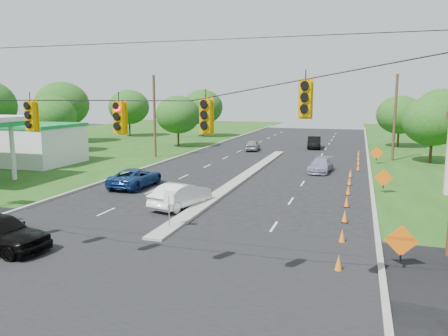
% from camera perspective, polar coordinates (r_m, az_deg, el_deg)
% --- Properties ---
extents(ground, '(160.00, 160.00, 0.00)m').
position_cam_1_polar(ground, '(17.71, -15.35, -13.35)').
color(ground, black).
rests_on(ground, ground).
extents(cross_street, '(160.00, 14.00, 0.02)m').
position_cam_1_polar(cross_street, '(17.71, -15.35, -13.35)').
color(cross_street, black).
rests_on(cross_street, ground).
extents(curb_left, '(0.25, 110.00, 0.16)m').
position_cam_1_polar(curb_left, '(48.15, -6.36, 1.26)').
color(curb_left, gray).
rests_on(curb_left, ground).
extents(curb_right, '(0.25, 110.00, 0.16)m').
position_cam_1_polar(curb_right, '(44.21, 18.41, 0.11)').
color(curb_right, gray).
rests_on(curb_right, ground).
extents(median, '(1.00, 34.00, 0.18)m').
position_cam_1_polar(median, '(36.46, 2.60, -1.30)').
color(median, gray).
rests_on(median, ground).
extents(median_sign, '(0.55, 0.06, 2.05)m').
position_cam_1_polar(median_sign, '(22.28, -7.20, -4.41)').
color(median_sign, gray).
rests_on(median_sign, ground).
extents(signal_span, '(25.60, 0.32, 9.00)m').
position_cam_1_polar(signal_span, '(15.68, -18.24, 2.42)').
color(signal_span, '#422D1C').
rests_on(signal_span, ground).
extents(utility_pole_far_left, '(0.28, 0.28, 9.00)m').
position_cam_1_polar(utility_pole_far_left, '(48.74, -9.06, 6.61)').
color(utility_pole_far_left, '#422D1C').
rests_on(utility_pole_far_left, ground).
extents(utility_pole_far_right, '(0.28, 0.28, 9.00)m').
position_cam_1_polar(utility_pole_far_right, '(48.86, 21.41, 6.09)').
color(utility_pole_far_right, '#422D1C').
rests_on(utility_pole_far_right, ground).
extents(gas_station, '(18.40, 19.70, 5.20)m').
position_cam_1_polar(gas_station, '(47.27, -26.64, 3.31)').
color(gas_station, white).
rests_on(gas_station, ground).
extents(cone_0, '(0.32, 0.32, 0.70)m').
position_cam_1_polar(cone_0, '(17.87, 14.73, -11.91)').
color(cone_0, orange).
rests_on(cone_0, ground).
extents(cone_1, '(0.32, 0.32, 0.70)m').
position_cam_1_polar(cone_1, '(21.17, 15.18, -8.54)').
color(cone_1, orange).
rests_on(cone_1, ground).
extents(cone_2, '(0.32, 0.32, 0.70)m').
position_cam_1_polar(cone_2, '(24.53, 15.50, -6.08)').
color(cone_2, orange).
rests_on(cone_2, ground).
extents(cone_3, '(0.32, 0.32, 0.70)m').
position_cam_1_polar(cone_3, '(27.92, 15.74, -4.22)').
color(cone_3, orange).
rests_on(cone_3, ground).
extents(cone_4, '(0.32, 0.32, 0.70)m').
position_cam_1_polar(cone_4, '(31.34, 15.92, -2.77)').
color(cone_4, orange).
rests_on(cone_4, ground).
extents(cone_5, '(0.32, 0.32, 0.70)m').
position_cam_1_polar(cone_5, '(34.77, 16.07, -1.60)').
color(cone_5, orange).
rests_on(cone_5, ground).
extents(cone_6, '(0.32, 0.32, 0.70)m').
position_cam_1_polar(cone_6, '(38.22, 16.19, -0.64)').
color(cone_6, orange).
rests_on(cone_6, ground).
extents(cone_7, '(0.32, 0.32, 0.70)m').
position_cam_1_polar(cone_7, '(41.67, 17.12, 0.12)').
color(cone_7, orange).
rests_on(cone_7, ground).
extents(cone_8, '(0.32, 0.32, 0.70)m').
position_cam_1_polar(cone_8, '(45.13, 17.14, 0.80)').
color(cone_8, orange).
rests_on(cone_8, ground).
extents(cone_9, '(0.32, 0.32, 0.70)m').
position_cam_1_polar(cone_9, '(48.60, 17.16, 1.39)').
color(cone_9, orange).
rests_on(cone_9, ground).
extents(cone_10, '(0.32, 0.32, 0.70)m').
position_cam_1_polar(cone_10, '(52.07, 17.18, 1.89)').
color(cone_10, orange).
rests_on(cone_10, ground).
extents(work_sign_0, '(1.27, 0.58, 1.37)m').
position_cam_1_polar(work_sign_0, '(18.64, 22.14, -8.98)').
color(work_sign_0, black).
rests_on(work_sign_0, ground).
extents(work_sign_1, '(1.27, 0.58, 1.37)m').
position_cam_1_polar(work_sign_1, '(32.23, 20.12, -1.31)').
color(work_sign_1, black).
rests_on(work_sign_1, ground).
extents(work_sign_2, '(1.27, 0.58, 1.37)m').
position_cam_1_polar(work_sign_2, '(46.06, 19.31, 1.79)').
color(work_sign_2, black).
rests_on(work_sign_2, ground).
extents(tree_2, '(5.88, 5.88, 6.86)m').
position_cam_1_polar(tree_2, '(56.03, -21.62, 6.25)').
color(tree_2, black).
rests_on(tree_2, ground).
extents(tree_3, '(7.56, 7.56, 8.82)m').
position_cam_1_polar(tree_3, '(67.56, -20.37, 7.80)').
color(tree_3, black).
rests_on(tree_3, ground).
extents(tree_4, '(6.72, 6.72, 7.84)m').
position_cam_1_polar(tree_4, '(75.41, -12.31, 7.79)').
color(tree_4, black).
rests_on(tree_4, ground).
extents(tree_5, '(5.88, 5.88, 6.86)m').
position_cam_1_polar(tree_5, '(58.45, -6.04, 6.95)').
color(tree_5, black).
rests_on(tree_5, ground).
extents(tree_6, '(6.72, 6.72, 7.84)m').
position_cam_1_polar(tree_6, '(73.11, -2.83, 7.95)').
color(tree_6, black).
rests_on(tree_6, ground).
extents(tree_9, '(5.88, 5.88, 6.86)m').
position_cam_1_polar(tree_9, '(48.25, 25.64, 5.59)').
color(tree_9, black).
rests_on(tree_9, ground).
extents(tree_11, '(6.72, 6.72, 7.84)m').
position_cam_1_polar(tree_11, '(69.58, 26.50, 6.92)').
color(tree_11, black).
rests_on(tree_11, ground).
extents(tree_12, '(5.88, 5.88, 6.86)m').
position_cam_1_polar(tree_12, '(61.93, 21.96, 6.46)').
color(tree_12, black).
rests_on(tree_12, ground).
extents(white_sedan, '(2.69, 4.83, 1.51)m').
position_cam_1_polar(white_sedan, '(26.94, -5.65, -3.52)').
color(white_sedan, white).
rests_on(white_sedan, ground).
extents(blue_pickup, '(2.46, 5.18, 1.43)m').
position_cam_1_polar(blue_pickup, '(33.38, -11.47, -1.23)').
color(blue_pickup, navy).
rests_on(blue_pickup, ground).
extents(silver_car_far, '(2.16, 4.47, 1.25)m').
position_cam_1_polar(silver_car_far, '(40.00, 12.52, 0.35)').
color(silver_car_far, '#8F8FA6').
rests_on(silver_car_far, ground).
extents(silver_car_oncoming, '(1.98, 4.02, 1.32)m').
position_cam_1_polar(silver_car_oncoming, '(54.85, 3.76, 2.97)').
color(silver_car_oncoming, gray).
rests_on(silver_car_oncoming, ground).
extents(dark_car_receding, '(2.08, 4.86, 1.56)m').
position_cam_1_polar(dark_car_receding, '(58.29, 11.68, 3.30)').
color(dark_car_receding, black).
rests_on(dark_car_receding, ground).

